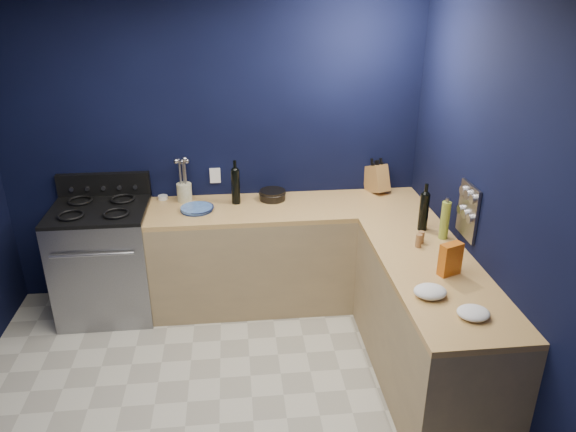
{
  "coord_description": "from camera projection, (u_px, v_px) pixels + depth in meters",
  "views": [
    {
      "loc": [
        0.16,
        -2.69,
        2.64
      ],
      "look_at": [
        0.55,
        1.0,
        1.0
      ],
      "focal_mm": 33.89,
      "sensor_mm": 36.0,
      "label": 1
    }
  ],
  "objects": [
    {
      "name": "floor",
      "position": [
        220.0,
        425.0,
        3.51
      ],
      "size": [
        3.5,
        3.5,
        0.02
      ],
      "primitive_type": "cube",
      "color": "beige",
      "rests_on": "ground"
    },
    {
      "name": "wall_back",
      "position": [
        214.0,
        150.0,
        4.58
      ],
      "size": [
        3.5,
        0.02,
        2.6
      ],
      "primitive_type": "cube",
      "color": "black",
      "rests_on": "ground"
    },
    {
      "name": "wall_right",
      "position": [
        514.0,
        229.0,
        3.14
      ],
      "size": [
        0.02,
        3.5,
        2.6
      ],
      "primitive_type": "cube",
      "color": "black",
      "rests_on": "ground"
    },
    {
      "name": "cab_back",
      "position": [
        288.0,
        256.0,
        4.69
      ],
      "size": [
        2.3,
        0.63,
        0.86
      ],
      "primitive_type": "cube",
      "color": "#A2875B",
      "rests_on": "floor"
    },
    {
      "name": "top_back",
      "position": [
        289.0,
        208.0,
        4.51
      ],
      "size": [
        2.3,
        0.63,
        0.04
      ],
      "primitive_type": "cube",
      "color": "olive",
      "rests_on": "cab_back"
    },
    {
      "name": "cab_right",
      "position": [
        427.0,
        328.0,
        3.72
      ],
      "size": [
        0.63,
        1.67,
        0.86
      ],
      "primitive_type": "cube",
      "color": "#A2875B",
      "rests_on": "floor"
    },
    {
      "name": "top_right",
      "position": [
        434.0,
        271.0,
        3.54
      ],
      "size": [
        0.63,
        1.67,
        0.04
      ],
      "primitive_type": "cube",
      "color": "olive",
      "rests_on": "cab_right"
    },
    {
      "name": "gas_range",
      "position": [
        106.0,
        262.0,
        4.52
      ],
      "size": [
        0.76,
        0.66,
        0.92
      ],
      "primitive_type": "cube",
      "color": "gray",
      "rests_on": "floor"
    },
    {
      "name": "oven_door",
      "position": [
        98.0,
        283.0,
        4.24
      ],
      "size": [
        0.59,
        0.02,
        0.42
      ],
      "primitive_type": "cube",
      "color": "black",
      "rests_on": "gas_range"
    },
    {
      "name": "cooktop",
      "position": [
        98.0,
        210.0,
        4.33
      ],
      "size": [
        0.76,
        0.66,
        0.03
      ],
      "primitive_type": "cube",
      "color": "black",
      "rests_on": "gas_range"
    },
    {
      "name": "backguard",
      "position": [
        104.0,
        185.0,
        4.56
      ],
      "size": [
        0.76,
        0.06,
        0.2
      ],
      "primitive_type": "cube",
      "color": "black",
      "rests_on": "gas_range"
    },
    {
      "name": "spice_panel",
      "position": [
        468.0,
        211.0,
        3.69
      ],
      "size": [
        0.02,
        0.28,
        0.38
      ],
      "primitive_type": "cube",
      "color": "gray",
      "rests_on": "wall_right"
    },
    {
      "name": "wall_outlet",
      "position": [
        215.0,
        176.0,
        4.65
      ],
      "size": [
        0.09,
        0.02,
        0.13
      ],
      "primitive_type": "cube",
      "color": "white",
      "rests_on": "wall_back"
    },
    {
      "name": "plate_stack",
      "position": [
        197.0,
        209.0,
        4.4
      ],
      "size": [
        0.33,
        0.33,
        0.03
      ],
      "primitive_type": "cylinder",
      "rotation": [
        0.0,
        0.0,
        -0.35
      ],
      "color": "#344A91",
      "rests_on": "top_back"
    },
    {
      "name": "ramekin",
      "position": [
        163.0,
        197.0,
        4.63
      ],
      "size": [
        0.11,
        0.11,
        0.03
      ],
      "primitive_type": "cylinder",
      "rotation": [
        0.0,
        0.0,
        -0.39
      ],
      "color": "white",
      "rests_on": "top_back"
    },
    {
      "name": "utensil_crock",
      "position": [
        184.0,
        192.0,
        4.56
      ],
      "size": [
        0.16,
        0.16,
        0.16
      ],
      "primitive_type": "cylinder",
      "rotation": [
        0.0,
        0.0,
        -0.41
      ],
      "color": "beige",
      "rests_on": "top_back"
    },
    {
      "name": "wine_bottle_back",
      "position": [
        236.0,
        187.0,
        4.49
      ],
      "size": [
        0.09,
        0.09,
        0.29
      ],
      "primitive_type": "cylinder",
      "rotation": [
        0.0,
        0.0,
        0.22
      ],
      "color": "black",
      "rests_on": "top_back"
    },
    {
      "name": "lemon_basket",
      "position": [
        273.0,
        195.0,
        4.61
      ],
      "size": [
        0.28,
        0.28,
        0.08
      ],
      "primitive_type": "cylinder",
      "rotation": [
        0.0,
        0.0,
        -0.31
      ],
      "color": "black",
      "rests_on": "top_back"
    },
    {
      "name": "knife_block",
      "position": [
        376.0,
        178.0,
        4.76
      ],
      "size": [
        0.22,
        0.3,
        0.29
      ],
      "primitive_type": "cube",
      "rotation": [
        -0.31,
        0.0,
        0.37
      ],
      "color": "olive",
      "rests_on": "top_back"
    },
    {
      "name": "wine_bottle_right",
      "position": [
        424.0,
        212.0,
        4.02
      ],
      "size": [
        0.08,
        0.08,
        0.29
      ],
      "primitive_type": "cylinder",
      "rotation": [
        0.0,
        0.0,
        -0.2
      ],
      "color": "black",
      "rests_on": "top_right"
    },
    {
      "name": "oil_bottle",
      "position": [
        445.0,
        220.0,
        3.89
      ],
      "size": [
        0.07,
        0.07,
        0.28
      ],
      "primitive_type": "cylinder",
      "rotation": [
        0.0,
        0.0,
        -0.05
      ],
      "color": "olive",
      "rests_on": "top_right"
    },
    {
      "name": "spice_jar_near",
      "position": [
        419.0,
        241.0,
        3.8
      ],
      "size": [
        0.05,
        0.05,
        0.1
      ],
      "primitive_type": "cylinder",
      "rotation": [
        0.0,
        0.0,
        0.09
      ],
      "color": "olive",
      "rests_on": "top_right"
    },
    {
      "name": "spice_jar_far",
      "position": [
        421.0,
        237.0,
        3.86
      ],
      "size": [
        0.05,
        0.05,
        0.09
      ],
      "primitive_type": "cylinder",
      "rotation": [
        0.0,
        0.0,
        0.05
      ],
      "color": "olive",
      "rests_on": "top_right"
    },
    {
      "name": "crouton_bag",
      "position": [
        450.0,
        259.0,
        3.43
      ],
      "size": [
        0.16,
        0.12,
        0.21
      ],
      "primitive_type": "cube",
      "rotation": [
        0.0,
        0.0,
        0.38
      ],
      "color": "#A61410",
      "rests_on": "top_right"
    },
    {
      "name": "towel_front",
      "position": [
        430.0,
        292.0,
        3.21
      ],
      "size": [
        0.23,
        0.2,
        0.07
      ],
      "primitive_type": "ellipsoid",
      "rotation": [
        0.0,
        0.0,
        -0.2
      ],
      "color": "white",
      "rests_on": "top_right"
    },
    {
      "name": "towel_end",
      "position": [
        473.0,
        313.0,
        3.02
      ],
      "size": [
        0.22,
        0.21,
        0.06
      ],
      "primitive_type": "ellipsoid",
      "rotation": [
        0.0,
        0.0,
        -0.27
      ],
      "color": "white",
      "rests_on": "top_right"
    }
  ]
}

